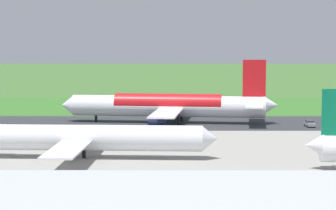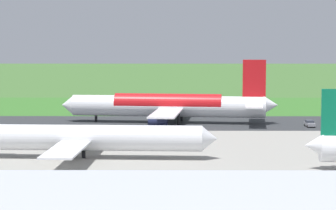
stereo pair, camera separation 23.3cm
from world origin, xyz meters
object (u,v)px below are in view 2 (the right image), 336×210
airliner_main (170,106)px  airliner_parked_mid (82,137)px  no_stopping_sign (223,105)px  service_car_followme (310,123)px  traffic_cone_orange (208,108)px

airliner_main → airliner_parked_mid: size_ratio=1.16×
no_stopping_sign → airliner_main: bearing=63.3°
no_stopping_sign → service_car_followme: bearing=115.1°
airliner_parked_mid → service_car_followme: 64.12m
airliner_parked_mid → no_stopping_sign: bearing=-110.9°
airliner_main → no_stopping_sign: size_ratio=21.37×
airliner_main → no_stopping_sign: bearing=-116.7°
airliner_main → service_car_followme: size_ratio=12.69×
airliner_main → service_car_followme: bearing=167.7°
service_car_followme → no_stopping_sign: no_stopping_sign is taller
airliner_parked_mid → traffic_cone_orange: (-26.52, -81.78, -3.46)m
airliner_parked_mid → airliner_main: bearing=-107.1°
airliner_parked_mid → service_car_followme: size_ratio=10.98×
service_car_followme → traffic_cone_orange: size_ratio=7.75×
service_car_followme → airliner_main: bearing=-12.3°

